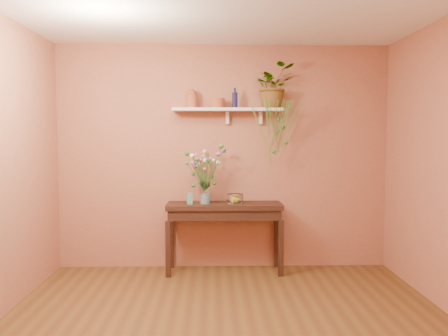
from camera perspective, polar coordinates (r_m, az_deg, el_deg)
The scene contains 13 objects.
room at distance 3.64m, azimuth 0.58°, elevation -0.16°, with size 4.04×4.04×2.70m.
sideboard at distance 5.47m, azimuth 0.03°, elevation -5.61°, with size 1.35×0.43×0.82m.
wall_shelf at distance 5.51m, azimuth 0.55°, elevation 7.16°, with size 1.30×0.24×0.19m.
terracotta_jug at distance 5.53m, azimuth -3.99°, elevation 8.47°, with size 0.17×0.17×0.22m.
terracotta_pot at distance 5.50m, azimuth -0.87°, elevation 7.98°, with size 0.18×0.18×0.11m, color #994B2A.
blue_bottle at distance 5.50m, azimuth 1.35°, elevation 8.40°, with size 0.08×0.08×0.24m.
spider_plant at distance 5.58m, azimuth 6.05°, elevation 10.01°, with size 0.47×0.41×0.52m, color #2D6925.
plant_fronds at distance 5.42m, azimuth 6.75°, elevation 4.82°, with size 0.65×0.28×0.82m.
glass_vase at distance 5.40m, azimuth -2.37°, elevation -3.28°, with size 0.12×0.12×0.26m.
bouquet at distance 5.39m, azimuth -2.31°, elevation 0.52°, with size 0.48×0.55×0.55m.
glass_bowl at distance 5.41m, azimuth 1.38°, elevation -3.87°, with size 0.19×0.19×0.11m.
lemon at distance 5.40m, azimuth 1.39°, elevation -3.93°, with size 0.09×0.09×0.09m, color yellow.
carton at distance 5.40m, azimuth -4.25°, elevation -3.77°, with size 0.06×0.05×0.13m, color teal.
Camera 1 is at (-0.12, -3.62, 1.62)m, focal length 37.11 mm.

